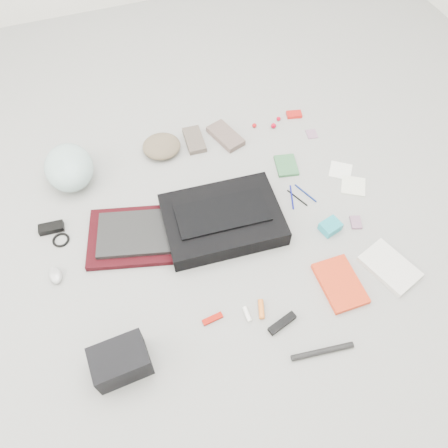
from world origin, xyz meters
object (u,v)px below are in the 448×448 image
object	(u,v)px
laptop	(134,233)
bike_helmet	(69,167)
camera_bag	(121,361)
messenger_bag	(223,219)
book_red	(340,283)
accordion_wallet	(330,227)

from	to	relation	value
laptop	bike_helmet	size ratio (longest dim) A/B	1.12
camera_bag	messenger_bag	bearing A→B (deg)	37.29
bike_helmet	book_red	distance (m)	1.35
laptop	accordion_wallet	world-z (taller)	laptop
bike_helmet	messenger_bag	bearing A→B (deg)	-42.36
bike_helmet	book_red	world-z (taller)	bike_helmet
messenger_bag	bike_helmet	distance (m)	0.78
messenger_bag	bike_helmet	world-z (taller)	bike_helmet
bike_helmet	laptop	bearing A→B (deg)	-66.98
messenger_bag	camera_bag	distance (m)	0.74
book_red	accordion_wallet	distance (m)	0.28
laptop	bike_helmet	world-z (taller)	bike_helmet
messenger_bag	book_red	world-z (taller)	messenger_bag
laptop	bike_helmet	bearing A→B (deg)	129.86
camera_bag	book_red	size ratio (longest dim) A/B	0.86
laptop	accordion_wallet	bearing A→B (deg)	-2.07
messenger_bag	accordion_wallet	distance (m)	0.49
book_red	bike_helmet	bearing A→B (deg)	135.67
bike_helmet	camera_bag	xyz separation A→B (m)	(0.03, -0.98, -0.02)
messenger_bag	bike_helmet	xyz separation A→B (m)	(-0.60, 0.50, 0.04)
camera_bag	book_red	xyz separation A→B (m)	(0.92, 0.03, -0.05)
accordion_wallet	camera_bag	bearing A→B (deg)	-178.86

